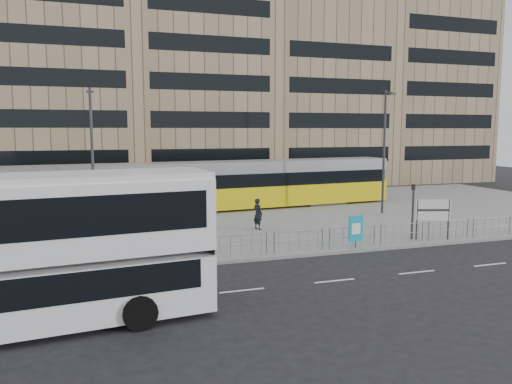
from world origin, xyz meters
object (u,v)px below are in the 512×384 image
object	(u,v)px
double_decker_bus	(12,249)
traffic_light_west	(166,218)
pedestrian	(258,214)
lamp_post_east	(385,147)
lamp_post_west	(92,152)
tram	(204,187)
station_sign	(433,212)
ad_panel	(356,229)
traffic_light_east	(413,204)

from	to	relation	value
double_decker_bus	traffic_light_west	world-z (taller)	double_decker_bus
pedestrian	lamp_post_east	xyz separation A→B (m)	(10.60, 2.84, 3.84)
lamp_post_west	tram	bearing A→B (deg)	25.67
station_sign	traffic_light_west	world-z (taller)	traffic_light_west
station_sign	ad_panel	xyz separation A→B (m)	(-5.03, -0.40, -0.57)
tram	ad_panel	size ratio (longest dim) A/B	18.82
double_decker_bus	lamp_post_east	size ratio (longest dim) A/B	1.39
double_decker_bus	traffic_light_east	xyz separation A→B (m)	(19.16, 6.80, -0.49)
double_decker_bus	traffic_light_east	distance (m)	20.34
pedestrian	traffic_light_east	world-z (taller)	traffic_light_east
station_sign	lamp_post_west	bearing A→B (deg)	168.82
traffic_light_east	ad_panel	bearing A→B (deg)	175.41
lamp_post_west	traffic_light_east	bearing A→B (deg)	-29.69
traffic_light_west	lamp_post_east	xyz separation A→B (m)	(16.93, 8.45, 2.83)
double_decker_bus	station_sign	bearing A→B (deg)	12.10
traffic_light_west	lamp_post_east	distance (m)	19.13
double_decker_bus	station_sign	world-z (taller)	double_decker_bus
traffic_light_west	traffic_light_east	xyz separation A→B (m)	(13.58, 0.24, 0.00)
double_decker_bus	lamp_post_east	world-z (taller)	lamp_post_east
tram	lamp_post_west	xyz separation A→B (m)	(-7.84, -3.77, 2.84)
double_decker_bus	pedestrian	world-z (taller)	double_decker_bus
ad_panel	pedestrian	bearing A→B (deg)	107.51
ad_panel	lamp_post_west	xyz separation A→B (m)	(-12.73, 10.31, 3.71)
ad_panel	traffic_light_east	distance (m)	4.17
lamp_post_east	pedestrian	bearing A→B (deg)	-164.97
lamp_post_west	lamp_post_east	bearing A→B (deg)	-3.76
traffic_light_west	lamp_post_west	size ratio (longest dim) A/B	0.36
tram	traffic_light_west	xyz separation A→B (m)	(-4.71, -13.53, 0.13)
station_sign	tram	bearing A→B (deg)	143.93
pedestrian	lamp_post_west	distance (m)	10.99
traffic_light_east	lamp_post_east	bearing A→B (deg)	52.11
station_sign	traffic_light_east	world-z (taller)	traffic_light_east
station_sign	lamp_post_east	xyz separation A→B (m)	(2.30, 8.59, 3.25)
lamp_post_west	ad_panel	bearing A→B (deg)	-39.00
tram	traffic_light_west	bearing A→B (deg)	-114.06
double_decker_bus	traffic_light_east	world-z (taller)	double_decker_bus
double_decker_bus	tram	world-z (taller)	double_decker_bus
pedestrian	traffic_light_east	distance (m)	9.07
station_sign	ad_panel	size ratio (longest dim) A/B	1.34
double_decker_bus	tram	xyz separation A→B (m)	(10.29, 20.10, -0.62)
ad_panel	pedestrian	world-z (taller)	pedestrian
tram	ad_panel	xyz separation A→B (m)	(4.89, -14.08, -0.87)
station_sign	pedestrian	distance (m)	10.11
tram	lamp_post_west	world-z (taller)	lamp_post_west
tram	ad_panel	distance (m)	14.93
ad_panel	station_sign	bearing A→B (deg)	-5.94
tram	station_sign	size ratio (longest dim) A/B	14.03
traffic_light_east	lamp_post_east	distance (m)	9.30
double_decker_bus	lamp_post_east	bearing A→B (deg)	28.16
lamp_post_east	lamp_post_west	bearing A→B (deg)	176.24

